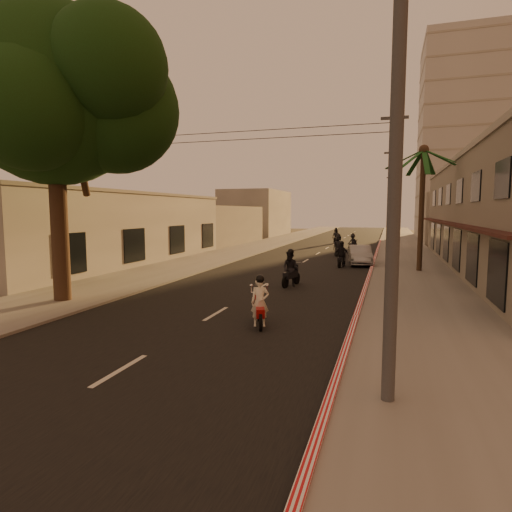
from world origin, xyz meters
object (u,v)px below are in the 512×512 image
object	(u,v)px
scooter_mid_a	(291,269)
scooter_far_c	(336,236)
scooter_mid_b	(342,255)
parked_car	(360,255)
palm_tree	(424,157)
broadleaf_tree	(64,96)
scooter_far_b	(353,242)
scooter_far_a	(338,246)
scooter_red	(260,303)

from	to	relation	value
scooter_mid_a	scooter_far_c	distance (m)	30.11
scooter_mid_b	parked_car	size ratio (longest dim) A/B	0.42
palm_tree	scooter_mid_b	bearing A→B (deg)	167.57
scooter_mid_a	parked_car	xyz separation A→B (m)	(2.81, 10.18, -0.19)
broadleaf_tree	scooter_far_b	xyz separation A→B (m)	(9.29, 28.82, -7.71)
scooter_mid_a	scooter_far_c	size ratio (longest dim) A/B	1.02
scooter_mid_b	scooter_far_b	size ratio (longest dim) A/B	1.11
scooter_mid_b	palm_tree	bearing A→B (deg)	-4.74
scooter_far_a	scooter_far_c	xyz separation A→B (m)	(-1.95, 14.81, -0.03)
palm_tree	scooter_far_b	world-z (taller)	palm_tree
scooter_mid_b	parked_car	xyz separation A→B (m)	(1.13, 1.74, -0.12)
broadleaf_tree	palm_tree	xyz separation A→B (m)	(14.61, 13.86, -1.33)
palm_tree	scooter_mid_b	distance (m)	8.11
scooter_red	parked_car	world-z (taller)	scooter_red
broadleaf_tree	scooter_mid_a	distance (m)	12.79
broadleaf_tree	scooter_mid_b	bearing A→B (deg)	57.14
scooter_red	scooter_far_c	distance (m)	37.92
scooter_red	scooter_mid_a	world-z (taller)	scooter_mid_a
scooter_far_b	scooter_far_a	bearing A→B (deg)	-70.03
parked_car	broadleaf_tree	bearing A→B (deg)	-131.01
broadleaf_tree	scooter_far_c	xyz separation A→B (m)	(6.71, 36.59, -7.62)
broadleaf_tree	scooter_far_a	world-z (taller)	broadleaf_tree
scooter_far_a	parked_car	distance (m)	5.53
broadleaf_tree	palm_tree	size ratio (longest dim) A/B	1.48
palm_tree	scooter_red	bearing A→B (deg)	-111.38
scooter_far_a	scooter_far_b	size ratio (longest dim) A/B	1.17
palm_tree	scooter_mid_a	xyz separation A→B (m)	(-6.64, -7.35, -6.26)
scooter_mid_a	scooter_far_b	world-z (taller)	scooter_mid_a
scooter_far_a	scooter_far_c	distance (m)	14.93
palm_tree	scooter_mid_a	bearing A→B (deg)	-132.08
scooter_red	scooter_mid_b	bearing A→B (deg)	67.50
palm_tree	scooter_far_b	bearing A→B (deg)	109.59
scooter_far_a	scooter_red	bearing A→B (deg)	-109.63
scooter_mid_a	scooter_far_a	world-z (taller)	scooter_mid_a
scooter_red	scooter_mid_b	xyz separation A→B (m)	(0.97, 16.23, 0.03)
scooter_far_b	scooter_mid_b	bearing A→B (deg)	-63.45
scooter_mid_a	parked_car	distance (m)	10.56
scooter_red	scooter_mid_a	xyz separation A→B (m)	(-0.71, 7.79, 0.10)
scooter_mid_a	parked_car	world-z (taller)	scooter_mid_a
scooter_mid_b	scooter_far_c	xyz separation A→B (m)	(-2.94, 21.64, 0.03)
broadleaf_tree	scooter_mid_b	size ratio (longest dim) A/B	6.56
broadleaf_tree	scooter_far_b	distance (m)	31.25
scooter_mid_b	parked_car	distance (m)	2.08
broadleaf_tree	scooter_mid_b	xyz separation A→B (m)	(9.66, 14.95, -7.66)
broadleaf_tree	parked_car	bearing A→B (deg)	57.11
scooter_red	scooter_far_c	xyz separation A→B (m)	(-1.97, 37.87, 0.07)
scooter_far_b	scooter_red	bearing A→B (deg)	-66.13
parked_car	scooter_mid_a	bearing A→B (deg)	-113.58
palm_tree	scooter_mid_b	xyz separation A→B (m)	(-4.95, 1.09, -6.33)
palm_tree	scooter_red	world-z (taller)	palm_tree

